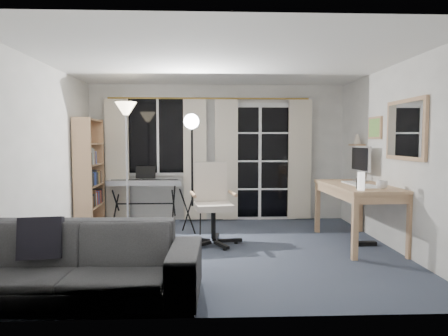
# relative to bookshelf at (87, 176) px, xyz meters

# --- Properties ---
(floor) EXTENTS (4.50, 4.00, 0.02)m
(floor) POSITION_rel_bookshelf_xyz_m (2.12, -1.38, -0.85)
(floor) COLOR #313747
(floor) RESTS_ON ground
(window) EXTENTS (1.20, 0.08, 1.40)m
(window) POSITION_rel_bookshelf_xyz_m (1.07, 0.59, 0.66)
(window) COLOR white
(window) RESTS_ON floor
(french_door) EXTENTS (1.32, 0.09, 2.11)m
(french_door) POSITION_rel_bookshelf_xyz_m (2.87, 0.59, 0.18)
(french_door) COLOR white
(french_door) RESTS_ON floor
(curtains) EXTENTS (3.60, 0.07, 2.13)m
(curtains) POSITION_rel_bookshelf_xyz_m (1.98, 0.50, 0.25)
(curtains) COLOR gold
(curtains) RESTS_ON floor
(bookshelf) EXTENTS (0.30, 0.83, 1.77)m
(bookshelf) POSITION_rel_bookshelf_xyz_m (0.00, 0.00, 0.00)
(bookshelf) COLOR tan
(bookshelf) RESTS_ON floor
(torchiere_lamp) EXTENTS (0.40, 0.40, 1.98)m
(torchiere_lamp) POSITION_rel_bookshelf_xyz_m (0.74, -0.51, 0.76)
(torchiere_lamp) COLOR #B2B2B7
(torchiere_lamp) RESTS_ON floor
(keyboard_piano) EXTENTS (1.26, 0.61, 0.91)m
(keyboard_piano) POSITION_rel_bookshelf_xyz_m (0.87, 0.32, -0.15)
(keyboard_piano) COLOR black
(keyboard_piano) RESTS_ON floor
(studio_light) EXTENTS (0.33, 0.37, 1.86)m
(studio_light) POSITION_rel_bookshelf_xyz_m (1.71, -0.49, 0.65)
(studio_light) COLOR black
(studio_light) RESTS_ON floor
(office_chair) EXTENTS (0.77, 0.77, 1.12)m
(office_chair) POSITION_rel_bookshelf_xyz_m (2.00, -1.00, -0.18)
(office_chair) COLOR black
(office_chair) RESTS_ON floor
(desk) EXTENTS (0.82, 1.56, 0.82)m
(desk) POSITION_rel_bookshelf_xyz_m (4.00, -1.16, -0.12)
(desk) COLOR tan
(desk) RESTS_ON floor
(monitor) EXTENTS (0.20, 0.59, 0.51)m
(monitor) POSITION_rel_bookshelf_xyz_m (4.20, -0.71, 0.29)
(monitor) COLOR silver
(monitor) RESTS_ON desk
(desk_clutter) EXTENTS (0.47, 0.94, 1.04)m
(desk_clutter) POSITION_rel_bookshelf_xyz_m (3.94, -1.41, -0.20)
(desk_clutter) COLOR white
(desk_clutter) RESTS_ON desk
(mug) EXTENTS (0.14, 0.11, 0.13)m
(mug) POSITION_rel_bookshelf_xyz_m (4.10, -1.66, 0.05)
(mug) COLOR silver
(mug) RESTS_ON desk
(wall_mirror) EXTENTS (0.04, 0.94, 0.74)m
(wall_mirror) POSITION_rel_bookshelf_xyz_m (4.34, -1.73, 0.71)
(wall_mirror) COLOR tan
(wall_mirror) RESTS_ON floor
(framed_print) EXTENTS (0.03, 0.42, 0.32)m
(framed_print) POSITION_rel_bookshelf_xyz_m (4.35, -0.83, 0.76)
(framed_print) COLOR tan
(framed_print) RESTS_ON floor
(wall_shelf) EXTENTS (0.16, 0.30, 0.18)m
(wall_shelf) POSITION_rel_bookshelf_xyz_m (4.28, -0.33, 0.57)
(wall_shelf) COLOR tan
(wall_shelf) RESTS_ON floor
(sofa) EXTENTS (2.30, 0.74, 0.89)m
(sofa) POSITION_rel_bookshelf_xyz_m (0.73, -2.93, -0.39)
(sofa) COLOR #28282A
(sofa) RESTS_ON floor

